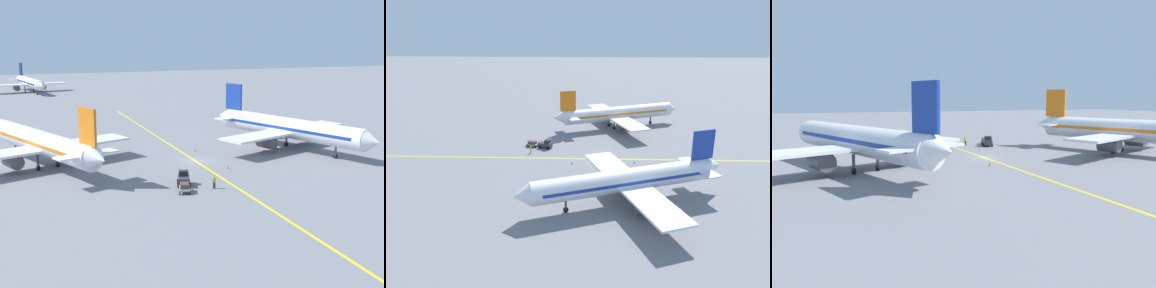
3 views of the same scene
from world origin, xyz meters
TOP-DOWN VIEW (x-y plane):
  - ground_plane at (0.00, 0.00)m, footprint 400.00×400.00m
  - apron_yellow_centreline at (0.00, 0.00)m, footprint 0.69×120.00m
  - airplane_at_gate at (-23.34, 4.59)m, footprint 27.93×34.08m
  - airplane_adjacent_stand at (18.69, 3.51)m, footprint 28.00×34.20m
  - baggage_tug_dark at (-6.32, -12.32)m, footprint 2.45×3.31m
  - baggage_cart_trailing at (-7.29, -15.48)m, footprint 2.10×2.90m
  - ground_crew_worker at (-3.00, -15.13)m, footprint 0.58×0.26m
  - traffic_cone_near_nose at (2.26, 6.53)m, footprint 0.32×0.32m
  - traffic_cone_mid_apron at (2.96, -5.98)m, footprint 0.32×0.32m

SIDE VIEW (x-z plane):
  - ground_plane at x=0.00m, z-range 0.00..0.00m
  - apron_yellow_centreline at x=0.00m, z-range 0.00..0.01m
  - traffic_cone_near_nose at x=2.26m, z-range 0.00..0.55m
  - traffic_cone_mid_apron at x=2.96m, z-range 0.00..0.55m
  - baggage_cart_trailing at x=-7.29m, z-range 0.14..1.38m
  - baggage_tug_dark at x=-6.32m, z-range -0.15..1.96m
  - ground_crew_worker at x=-3.00m, z-range 0.07..1.75m
  - airplane_at_gate at x=-23.34m, z-range -1.59..9.01m
  - airplane_adjacent_stand at x=18.69m, z-range -1.59..9.01m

